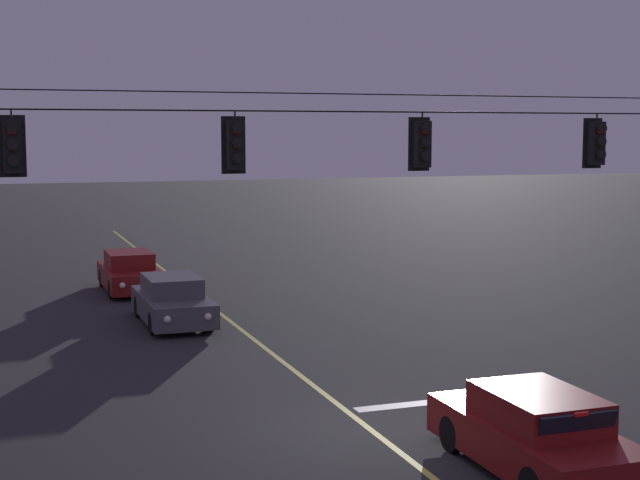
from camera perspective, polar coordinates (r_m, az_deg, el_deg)
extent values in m
plane|color=#28282B|center=(18.06, 3.25, -11.50)|extent=(180.00, 180.00, 0.00)
cube|color=#D1C64C|center=(25.38, -3.79, -6.18)|extent=(0.14, 60.00, 0.01)
cube|color=silver|center=(20.05, 6.76, -9.69)|extent=(3.40, 0.36, 0.01)
cylinder|color=black|center=(19.05, 1.01, 7.76)|extent=(17.36, 0.03, 0.03)
cylinder|color=black|center=(19.06, 1.02, 8.82)|extent=(17.36, 0.02, 0.02)
cylinder|color=black|center=(17.84, -18.14, 7.23)|extent=(0.04, 0.04, 0.18)
cube|color=black|center=(17.84, -18.08, 5.40)|extent=(0.32, 0.26, 0.96)
cube|color=black|center=(17.99, -18.09, 5.41)|extent=(0.48, 0.03, 1.12)
sphere|color=red|center=(17.68, -18.10, 6.32)|extent=(0.17, 0.17, 0.17)
cylinder|color=black|center=(17.64, -18.10, 6.46)|extent=(0.20, 0.10, 0.20)
sphere|color=#3D280A|center=(17.68, -18.06, 5.39)|extent=(0.17, 0.17, 0.17)
cylinder|color=black|center=(17.64, -18.06, 5.53)|extent=(0.20, 0.10, 0.20)
sphere|color=black|center=(17.69, -18.03, 4.46)|extent=(0.17, 0.17, 0.17)
cylinder|color=black|center=(17.65, -18.03, 4.59)|extent=(0.20, 0.10, 0.20)
cylinder|color=black|center=(18.42, -5.16, 7.50)|extent=(0.04, 0.04, 0.18)
cube|color=black|center=(18.41, -5.14, 5.72)|extent=(0.32, 0.26, 0.96)
cube|color=black|center=(18.56, -5.25, 5.73)|extent=(0.48, 0.03, 1.12)
sphere|color=red|center=(18.26, -5.02, 6.62)|extent=(0.17, 0.17, 0.17)
cylinder|color=black|center=(18.22, -4.99, 6.76)|extent=(0.20, 0.10, 0.20)
sphere|color=#3D280A|center=(18.26, -5.02, 5.72)|extent=(0.17, 0.17, 0.17)
cylinder|color=black|center=(18.22, -4.98, 5.85)|extent=(0.20, 0.10, 0.20)
sphere|color=black|center=(18.27, -5.01, 4.81)|extent=(0.17, 0.17, 0.17)
cylinder|color=black|center=(18.23, -4.98, 4.94)|extent=(0.20, 0.10, 0.20)
cylinder|color=black|center=(19.79, 6.19, 7.42)|extent=(0.04, 0.04, 0.18)
cube|color=black|center=(19.79, 6.17, 5.77)|extent=(0.32, 0.26, 0.96)
cube|color=black|center=(19.92, 5.99, 5.78)|extent=(0.48, 0.03, 1.12)
sphere|color=red|center=(19.64, 6.39, 6.60)|extent=(0.17, 0.17, 0.17)
cylinder|color=black|center=(19.60, 6.44, 6.73)|extent=(0.20, 0.10, 0.20)
sphere|color=#3D280A|center=(19.64, 6.38, 5.76)|extent=(0.17, 0.17, 0.17)
cylinder|color=black|center=(19.60, 6.43, 5.88)|extent=(0.20, 0.10, 0.20)
sphere|color=black|center=(19.65, 6.37, 4.92)|extent=(0.17, 0.17, 0.17)
cylinder|color=black|center=(19.61, 6.42, 5.04)|extent=(0.20, 0.10, 0.20)
cylinder|color=black|center=(21.98, 16.38, 7.11)|extent=(0.04, 0.04, 0.18)
cube|color=black|center=(21.98, 16.33, 5.62)|extent=(0.32, 0.26, 0.96)
cube|color=black|center=(22.09, 16.11, 5.63)|extent=(0.48, 0.03, 1.12)
sphere|color=red|center=(21.84, 16.60, 6.37)|extent=(0.17, 0.17, 0.17)
cylinder|color=black|center=(21.81, 16.66, 6.48)|extent=(0.20, 0.10, 0.20)
sphere|color=#3D280A|center=(21.85, 16.57, 5.61)|extent=(0.17, 0.17, 0.17)
cylinder|color=black|center=(21.81, 16.64, 5.72)|extent=(0.20, 0.10, 0.20)
sphere|color=black|center=(21.85, 16.55, 4.86)|extent=(0.17, 0.17, 0.17)
cylinder|color=black|center=(21.82, 16.61, 4.96)|extent=(0.20, 0.10, 0.20)
cube|color=maroon|center=(16.31, 12.76, -11.80)|extent=(1.80, 4.30, 0.68)
cube|color=maroon|center=(16.04, 13.05, -9.85)|extent=(1.51, 2.15, 0.54)
cube|color=black|center=(16.80, 11.31, -9.04)|extent=(1.40, 0.21, 0.48)
cube|color=black|center=(15.19, 15.24, -10.84)|extent=(1.37, 0.18, 0.46)
cylinder|color=black|center=(17.09, 8.02, -11.50)|extent=(0.22, 0.64, 0.64)
cylinder|color=black|center=(17.85, 12.62, -10.81)|extent=(0.22, 0.64, 0.64)
cylinder|color=black|center=(15.78, 17.90, -13.32)|extent=(0.22, 0.64, 0.64)
cube|color=red|center=(15.04, 15.50, -10.11)|extent=(0.24, 0.04, 0.06)
cube|color=#4C4C51|center=(28.02, -8.87, -3.98)|extent=(1.80, 4.30, 0.68)
cube|color=#4C4C51|center=(28.03, -8.94, -2.71)|extent=(1.51, 2.15, 0.54)
cube|color=black|center=(27.12, -8.57, -3.01)|extent=(1.40, 0.21, 0.48)
cube|color=black|center=(29.06, -9.32, -2.38)|extent=(1.37, 0.18, 0.46)
cylinder|color=black|center=(26.92, -6.67, -4.78)|extent=(0.22, 0.64, 0.64)
cylinder|color=black|center=(26.63, -10.01, -4.96)|extent=(0.22, 0.64, 0.64)
cylinder|color=black|center=(29.49, -7.83, -3.80)|extent=(0.22, 0.64, 0.64)
cylinder|color=black|center=(29.21, -10.88, -3.95)|extent=(0.22, 0.64, 0.64)
sphere|color=white|center=(26.03, -6.77, -4.62)|extent=(0.20, 0.20, 0.20)
sphere|color=white|center=(25.81, -9.20, -4.76)|extent=(0.20, 0.20, 0.20)
cube|color=maroon|center=(33.89, -11.40, -2.19)|extent=(1.80, 4.30, 0.68)
cube|color=maroon|center=(33.93, -11.45, -1.14)|extent=(1.51, 2.15, 0.54)
cube|color=black|center=(33.01, -11.22, -1.35)|extent=(1.40, 0.21, 0.48)
cube|color=black|center=(34.97, -11.69, -0.92)|extent=(1.37, 0.18, 0.46)
cylinder|color=black|center=(32.74, -9.68, -2.79)|extent=(0.22, 0.64, 0.64)
cylinder|color=black|center=(32.52, -12.44, -2.92)|extent=(0.22, 0.64, 0.64)
cylinder|color=black|center=(35.34, -10.43, -2.12)|extent=(0.22, 0.64, 0.64)
cylinder|color=black|center=(35.13, -12.98, -2.23)|extent=(0.22, 0.64, 0.64)
sphere|color=white|center=(31.85, -9.85, -2.61)|extent=(0.20, 0.20, 0.20)
sphere|color=white|center=(31.69, -11.84, -2.70)|extent=(0.20, 0.20, 0.20)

